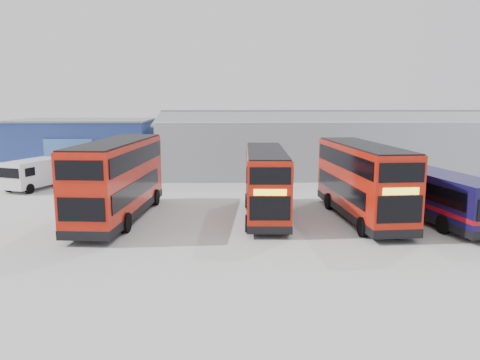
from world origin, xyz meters
The scene contains 8 objects.
ground_plane centered at (0.00, 0.00, 0.00)m, with size 120.00×120.00×0.00m, color #A5A5A0.
office_block centered at (-14.00, 17.99, 2.58)m, with size 12.30×8.32×5.12m.
maintenance_shed centered at (8.00, 20.00, 2.60)m, with size 30.50×12.00×5.89m.
double_decker_left centered at (-7.15, 2.10, 2.27)m, with size 3.44×10.94×4.56m.
double_decker_centre centered at (1.37, 2.51, 1.99)m, with size 2.61×9.50×3.99m.
double_decker_right centered at (6.89, 1.98, 2.16)m, with size 3.26×10.44×4.35m.
single_decker_blue centered at (10.89, 1.88, 1.40)m, with size 4.26×10.63×2.82m.
panel_van centered at (-15.88, 11.72, 1.28)m, with size 3.78×5.61×2.29m.
Camera 1 is at (-0.60, -24.41, 6.83)m, focal length 35.00 mm.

